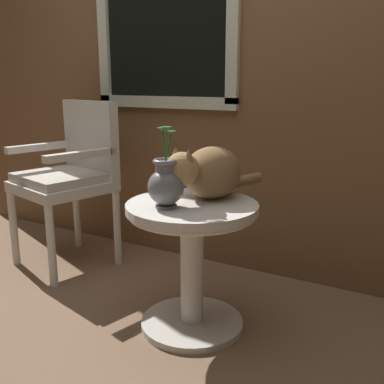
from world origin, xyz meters
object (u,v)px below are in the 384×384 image
(wicker_side_table, at_px, (192,245))
(cat, at_px, (209,172))
(wicker_chair, at_px, (72,171))
(pewter_vase_with_ivy, at_px, (166,183))

(wicker_side_table, bearing_deg, cat, 75.52)
(wicker_chair, height_order, cat, wicker_chair)
(wicker_chair, bearing_deg, wicker_side_table, -17.04)
(wicker_side_table, relative_size, wicker_chair, 0.60)
(cat, xyz_separation_m, pewter_vase_with_ivy, (-0.09, -0.21, -0.02))
(wicker_side_table, distance_m, pewter_vase_with_ivy, 0.32)
(wicker_chair, distance_m, pewter_vase_with_ivy, 1.04)
(pewter_vase_with_ivy, bearing_deg, wicker_chair, 156.11)
(wicker_side_table, xyz_separation_m, cat, (0.03, 0.10, 0.31))
(wicker_chair, distance_m, cat, 1.06)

